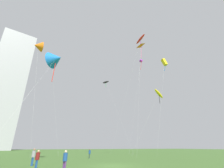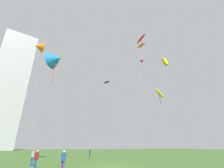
% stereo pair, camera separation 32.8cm
% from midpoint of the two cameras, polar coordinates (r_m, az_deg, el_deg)
% --- Properties ---
extents(ground, '(280.00, 280.00, 0.00)m').
position_cam_midpoint_polar(ground, '(18.63, 0.50, -28.27)').
color(ground, '#3D6028').
extents(person_standing_0, '(0.36, 0.36, 1.61)m').
position_cam_midpoint_polar(person_standing_0, '(16.95, -25.96, -23.66)').
color(person_standing_0, '#1E478C').
rests_on(person_standing_0, ground).
extents(person_standing_1, '(0.36, 0.36, 1.61)m').
position_cam_midpoint_polar(person_standing_1, '(14.68, -17.10, -25.30)').
color(person_standing_1, '#593372').
rests_on(person_standing_1, ground).
extents(person_standing_2, '(0.38, 0.38, 1.72)m').
position_cam_midpoint_polar(person_standing_2, '(20.31, -27.09, -22.76)').
color(person_standing_2, '#1E478C').
rests_on(person_standing_2, ground).
extents(person_standing_3, '(0.34, 0.34, 1.54)m').
position_cam_midpoint_polar(person_standing_3, '(30.08, -7.95, -24.20)').
color(person_standing_3, '#3F593F').
rests_on(person_standing_3, ground).
extents(kite_flying_0, '(7.82, 1.69, 34.17)m').
position_cam_midpoint_polar(kite_flying_0, '(61.64, 11.15, 8.68)').
color(kite_flying_0, silver).
rests_on(kite_flying_0, ground).
extents(kite_flying_1, '(8.21, 5.11, 15.29)m').
position_cam_midpoint_polar(kite_flying_1, '(39.86, 17.55, -3.43)').
color(kite_flying_1, silver).
rests_on(kite_flying_1, ground).
extents(kite_flying_2, '(5.40, 2.74, 28.86)m').
position_cam_midpoint_polar(kite_flying_2, '(44.51, 11.03, 13.49)').
color(kite_flying_2, silver).
rests_on(kite_flying_2, ground).
extents(kite_flying_3, '(7.48, 10.71, 34.49)m').
position_cam_midpoint_polar(kite_flying_3, '(51.12, 10.98, 16.23)').
color(kite_flying_3, silver).
rests_on(kite_flying_3, ground).
extents(kite_flying_4, '(6.64, 7.84, 16.53)m').
position_cam_midpoint_polar(kite_flying_4, '(26.65, -20.01, 8.65)').
color(kite_flying_4, silver).
rests_on(kite_flying_4, ground).
extents(kite_flying_5, '(7.73, 1.97, 26.45)m').
position_cam_midpoint_polar(kite_flying_5, '(48.18, 19.42, 7.79)').
color(kite_flying_5, silver).
rests_on(kite_flying_5, ground).
extents(kite_flying_6, '(5.81, 3.98, 25.88)m').
position_cam_midpoint_polar(kite_flying_6, '(49.48, -21.19, 7.40)').
color(kite_flying_6, silver).
rests_on(kite_flying_6, ground).
extents(kite_flying_7, '(5.11, 7.15, 29.02)m').
position_cam_midpoint_polar(kite_flying_7, '(47.60, -25.51, 12.53)').
color(kite_flying_7, silver).
rests_on(kite_flying_7, ground).
extents(kite_flying_8, '(9.03, 5.70, 25.72)m').
position_cam_midpoint_polar(kite_flying_8, '(58.49, -1.84, 0.67)').
color(kite_flying_8, silver).
rests_on(kite_flying_8, ground).
extents(distant_highrise_0, '(23.65, 21.73, 77.44)m').
position_cam_midpoint_polar(distant_highrise_0, '(122.51, -34.04, -1.04)').
color(distant_highrise_0, '#A8A8AD').
rests_on(distant_highrise_0, ground).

